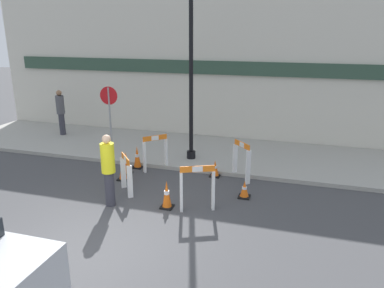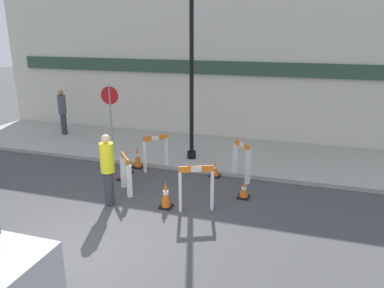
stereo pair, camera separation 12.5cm
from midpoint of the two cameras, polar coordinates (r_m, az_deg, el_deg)
ground_plane at (r=8.00m, az=-14.94°, el=-15.05°), size 60.00×60.00×0.00m
sidewalk_slab at (r=13.26m, az=-0.66°, el=-1.00°), size 18.00×3.71×0.12m
storefront_facade at (r=14.53m, az=1.64°, el=11.45°), size 18.00×0.22×5.50m
streetlamp_post at (r=11.62m, az=-0.47°, el=16.54°), size 0.44×0.44×6.23m
stop_sign at (r=12.78m, az=-12.73°, el=5.22°), size 0.60×0.08×2.27m
barricade_0 at (r=8.90m, az=0.41°, el=-6.55°), size 0.81×0.46×1.14m
barricade_1 at (r=10.76m, az=7.22°, el=-2.48°), size 0.60×0.61×1.14m
barricade_2 at (r=11.46m, az=-5.92°, el=-1.23°), size 0.65×0.64×1.12m
barricade_3 at (r=10.04m, az=-10.34°, el=-4.41°), size 0.59×0.66×1.03m
traffic_cone_0 at (r=9.16m, az=-4.26°, el=-7.74°), size 0.30×0.30×0.70m
traffic_cone_1 at (r=10.98m, az=-10.81°, el=-3.94°), size 0.30×0.30×0.61m
traffic_cone_2 at (r=11.07m, az=3.21°, el=-3.77°), size 0.30×0.30×0.50m
traffic_cone_3 at (r=11.84m, az=-8.65°, el=-2.03°), size 0.30×0.30×0.71m
traffic_cone_4 at (r=11.38m, az=-10.30°, el=-2.92°), size 0.30×0.30×0.70m
traffic_cone_5 at (r=9.80m, az=7.63°, el=-6.92°), size 0.30×0.30×0.45m
person_worker at (r=9.25m, az=-13.01°, el=-3.57°), size 0.46×0.46×1.81m
person_pedestrian at (r=15.74m, az=-19.59°, el=4.80°), size 0.38×0.38×1.79m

